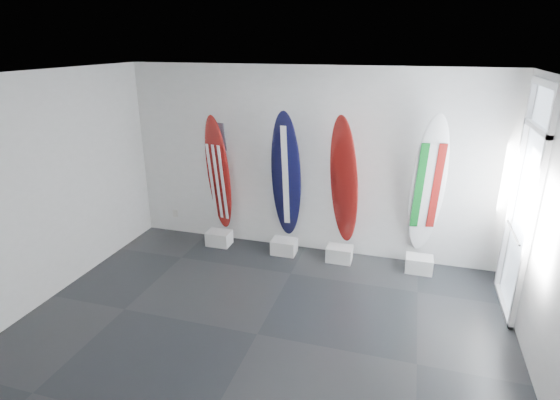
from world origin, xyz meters
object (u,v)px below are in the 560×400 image
(surfboard_navy, at_px, (286,177))
(surfboard_italy, at_px, (428,187))
(surfboard_usa, at_px, (218,174))
(surfboard_swiss, at_px, (344,182))

(surfboard_navy, xyz_separation_m, surfboard_italy, (2.15, 0.00, 0.03))
(surfboard_navy, bearing_deg, surfboard_usa, -179.19)
(surfboard_navy, height_order, surfboard_italy, surfboard_italy)
(surfboard_swiss, bearing_deg, surfboard_usa, -159.19)
(surfboard_usa, distance_m, surfboard_navy, 1.17)
(surfboard_swiss, bearing_deg, surfboard_italy, 20.81)
(surfboard_usa, xyz_separation_m, surfboard_swiss, (2.09, 0.00, 0.05))
(surfboard_usa, relative_size, surfboard_italy, 0.91)
(surfboard_usa, relative_size, surfboard_swiss, 0.95)
(surfboard_usa, height_order, surfboard_navy, surfboard_navy)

